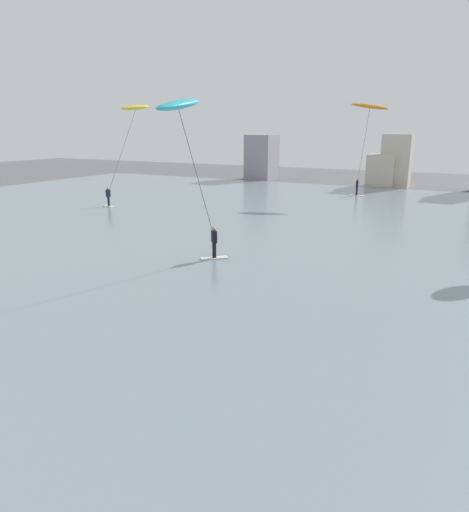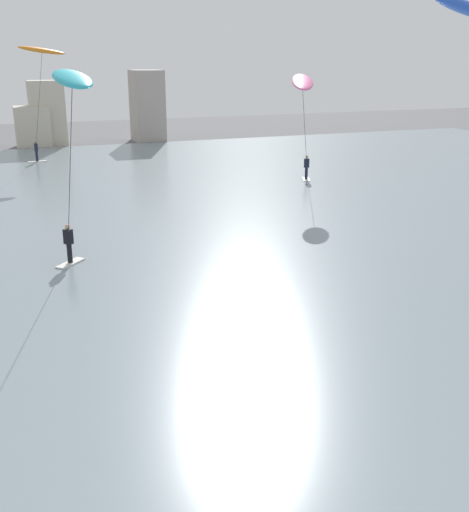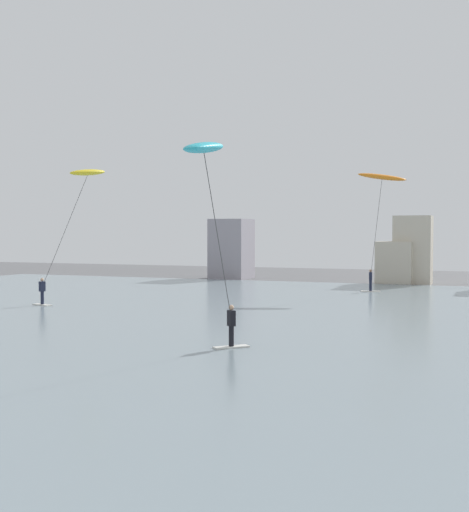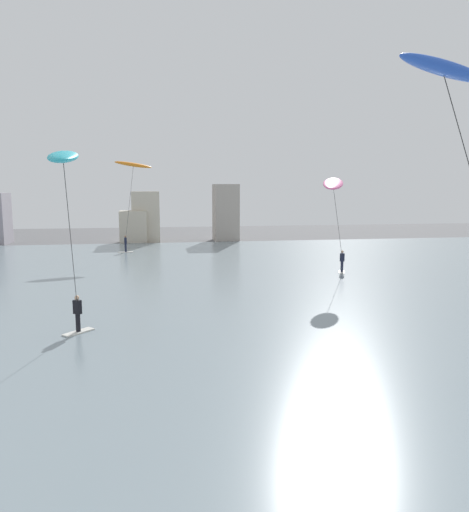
# 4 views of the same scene
# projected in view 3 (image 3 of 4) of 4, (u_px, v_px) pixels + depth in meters

# --- Properties ---
(water_bay) EXTENTS (84.00, 52.00, 0.10)m
(water_bay) POSITION_uv_depth(u_px,v_px,m) (391.00, 327.00, 32.46)
(water_bay) COLOR gray
(water_bay) RESTS_ON ground
(far_shore_buildings) EXTENTS (29.60, 4.58, 6.72)m
(far_shore_buildings) POSITION_uv_depth(u_px,v_px,m) (378.00, 250.00, 60.58)
(far_shore_buildings) COLOR gray
(far_shore_buildings) RESTS_ON ground
(kitesurfer_orange) EXTENTS (3.55, 2.44, 8.73)m
(kitesurfer_orange) POSITION_uv_depth(u_px,v_px,m) (381.00, 186.00, 49.12)
(kitesurfer_orange) COLOR silver
(kitesurfer_orange) RESTS_ON water_bay
(kitesurfer_cyan) EXTENTS (1.63, 5.49, 7.71)m
(kitesurfer_cyan) POSITION_uv_depth(u_px,v_px,m) (207.00, 166.00, 23.51)
(kitesurfer_cyan) COLOR silver
(kitesurfer_cyan) RESTS_ON water_bay
(kitesurfer_yellow) EXTENTS (4.25, 2.71, 8.27)m
(kitesurfer_yellow) POSITION_uv_depth(u_px,v_px,m) (81.00, 190.00, 41.17)
(kitesurfer_yellow) COLOR silver
(kitesurfer_yellow) RESTS_ON water_bay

